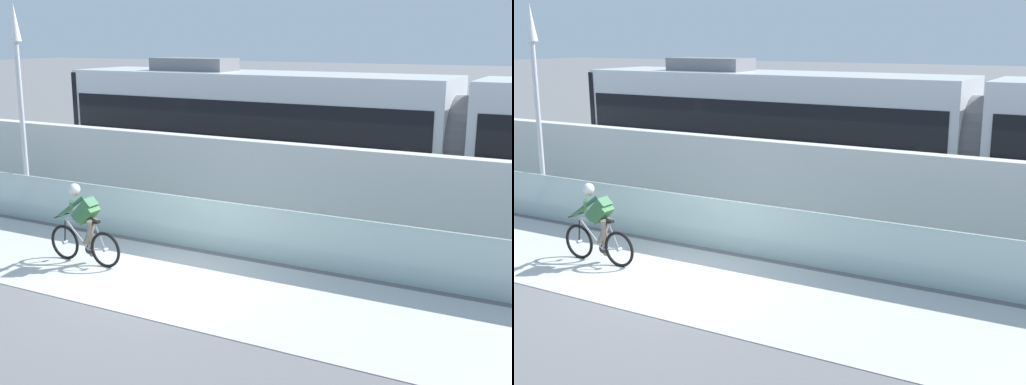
% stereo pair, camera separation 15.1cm
% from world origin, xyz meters
% --- Properties ---
extents(ground_plane, '(200.00, 200.00, 0.00)m').
position_xyz_m(ground_plane, '(0.00, 0.00, 0.00)').
color(ground_plane, slate).
extents(bike_path_deck, '(32.00, 3.20, 0.01)m').
position_xyz_m(bike_path_deck, '(0.00, 0.00, 0.01)').
color(bike_path_deck, beige).
rests_on(bike_path_deck, ground).
extents(glass_parapet, '(32.00, 0.05, 1.11)m').
position_xyz_m(glass_parapet, '(0.00, 1.85, 0.55)').
color(glass_parapet, '#ADC6C1').
rests_on(glass_parapet, ground).
extents(concrete_barrier_wall, '(32.00, 0.36, 2.11)m').
position_xyz_m(concrete_barrier_wall, '(0.00, 3.65, 1.05)').
color(concrete_barrier_wall, silver).
rests_on(concrete_barrier_wall, ground).
extents(tram_rail_near, '(32.00, 0.08, 0.01)m').
position_xyz_m(tram_rail_near, '(0.00, 6.13, 0.00)').
color(tram_rail_near, '#595654').
rests_on(tram_rail_near, ground).
extents(tram_rail_far, '(32.00, 0.08, 0.01)m').
position_xyz_m(tram_rail_far, '(0.00, 7.57, 0.00)').
color(tram_rail_far, '#595654').
rests_on(tram_rail_far, ground).
extents(tram, '(22.56, 2.54, 3.81)m').
position_xyz_m(tram, '(4.10, 6.85, 1.89)').
color(tram, silver).
rests_on(tram, ground).
extents(cyclist_on_bike, '(1.77, 0.58, 1.61)m').
position_xyz_m(cyclist_on_bike, '(-1.78, 0.00, 0.78)').
color(cyclist_on_bike, black).
rests_on(cyclist_on_bike, ground).
extents(lamp_post_antenna, '(0.28, 0.28, 5.20)m').
position_xyz_m(lamp_post_antenna, '(-5.60, 2.15, 3.29)').
color(lamp_post_antenna, gray).
rests_on(lamp_post_antenna, ground).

